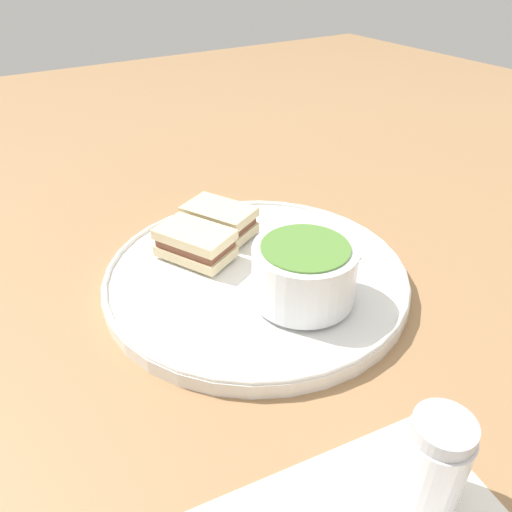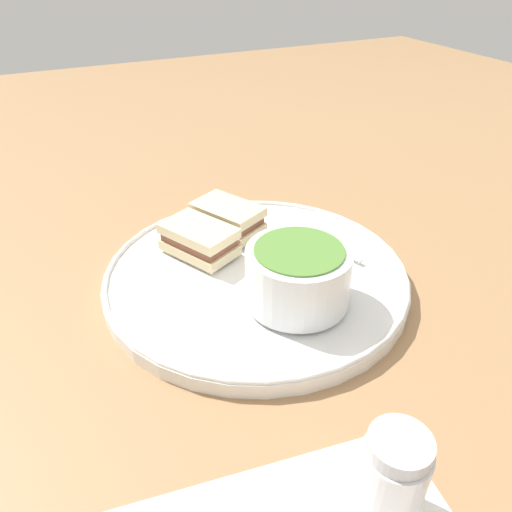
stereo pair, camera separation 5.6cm
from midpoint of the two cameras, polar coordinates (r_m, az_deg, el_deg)
ground_plane at (r=0.58m, az=2.76°, el=-3.18°), size 2.40×2.40×0.00m
plate at (r=0.57m, az=2.79°, el=-2.31°), size 0.34×0.34×0.02m
soup_bowl at (r=0.51m, az=7.97°, el=-2.28°), size 0.11×0.11×0.06m
spoon at (r=0.64m, az=8.58°, el=2.80°), size 0.12×0.04×0.01m
sandwich_half_near at (r=0.63m, az=-0.74°, el=4.35°), size 0.10×0.09×0.03m
sandwich_half_far at (r=0.59m, az=-3.84°, el=1.87°), size 0.10×0.09×0.03m
salt_shaker at (r=0.38m, az=19.73°, el=-23.02°), size 0.05×0.05×0.08m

